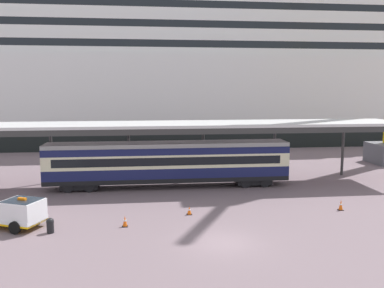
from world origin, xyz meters
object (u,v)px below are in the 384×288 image
object	(u,v)px
traffic_cone_mid	(341,205)
service_truck	(11,212)
train_carriage	(168,162)
traffic_cone_far	(125,221)
quay_bollard	(50,225)
traffic_cone_near	(189,210)
cruise_ship	(129,53)

from	to	relation	value
traffic_cone_mid	service_truck	bearing A→B (deg)	-177.56
train_carriage	traffic_cone_far	distance (m)	11.08
train_carriage	quay_bollard	world-z (taller)	train_carriage
traffic_cone_near	quay_bollard	bearing A→B (deg)	-163.46
traffic_cone_near	traffic_cone_far	distance (m)	4.88
train_carriage	traffic_cone_mid	xyz separation A→B (m)	(12.22, -8.56, -1.92)
train_carriage	quay_bollard	size ratio (longest dim) A/B	22.58
train_carriage	traffic_cone_mid	size ratio (longest dim) A/B	27.61
cruise_ship	traffic_cone_mid	size ratio (longest dim) A/B	171.53
train_carriage	traffic_cone_near	xyz separation A→B (m)	(1.00, -8.32, -2.00)
train_carriage	traffic_cone_near	world-z (taller)	train_carriage
service_truck	traffic_cone_mid	bearing A→B (deg)	2.44
train_carriage	service_truck	size ratio (longest dim) A/B	3.89
train_carriage	traffic_cone_near	bearing A→B (deg)	-83.17
cruise_ship	quay_bollard	world-z (taller)	cruise_ship
traffic_cone_mid	traffic_cone_far	bearing A→B (deg)	-173.48
cruise_ship	traffic_cone_far	world-z (taller)	cruise_ship
train_carriage	traffic_cone_mid	distance (m)	15.04
cruise_ship	train_carriage	xyz separation A→B (m)	(4.54, -36.16, -12.60)
service_truck	traffic_cone_mid	world-z (taller)	service_truck
cruise_ship	traffic_cone_mid	world-z (taller)	cruise_ship
quay_bollard	service_truck	bearing A→B (deg)	152.32
traffic_cone_near	quay_bollard	world-z (taller)	quay_bollard
cruise_ship	traffic_cone_far	bearing A→B (deg)	-88.64
traffic_cone_mid	traffic_cone_far	size ratio (longest dim) A/B	1.08
traffic_cone_mid	quay_bollard	world-z (taller)	quay_bollard
traffic_cone_far	quay_bollard	bearing A→B (deg)	-172.08
service_truck	quay_bollard	xyz separation A→B (m)	(2.75, -1.44, -0.47)
cruise_ship	service_truck	world-z (taller)	cruise_ship
traffic_cone_mid	cruise_ship	bearing A→B (deg)	110.55
service_truck	traffic_cone_near	world-z (taller)	service_truck
traffic_cone_far	service_truck	bearing A→B (deg)	173.67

